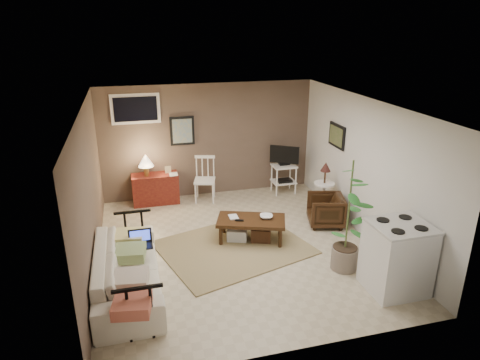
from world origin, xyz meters
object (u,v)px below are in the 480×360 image
object	(u,v)px
tv_stand	(284,168)
stove	(397,257)
armchair	(326,209)
red_console	(155,186)
coffee_table	(251,228)
sofa	(127,263)
spindle_chair	(205,180)
side_table	(325,182)
potted_plant	(349,212)

from	to	relation	value
tv_stand	stove	size ratio (longest dim) A/B	1.03
armchair	red_console	bearing A→B (deg)	-106.29
coffee_table	sofa	size ratio (longest dim) A/B	0.58
red_console	spindle_chair	world-z (taller)	red_console
armchair	coffee_table	bearing A→B (deg)	-65.44
spindle_chair	sofa	bearing A→B (deg)	-119.10
stove	red_console	bearing A→B (deg)	127.35
red_console	side_table	distance (m)	3.45
coffee_table	potted_plant	size ratio (longest dim) A/B	0.72
sofa	armchair	bearing A→B (deg)	-71.44
red_console	spindle_chair	distance (m)	1.04
spindle_chair	stove	world-z (taller)	stove
spindle_chair	stove	bearing A→B (deg)	-62.64
coffee_table	stove	size ratio (longest dim) A/B	1.25
red_console	tv_stand	bearing A→B (deg)	-2.73
sofa	spindle_chair	size ratio (longest dim) A/B	2.35
coffee_table	stove	bearing A→B (deg)	-50.30
tv_stand	side_table	world-z (taller)	tv_stand
coffee_table	red_console	xyz separation A→B (m)	(-1.47, 2.09, 0.13)
coffee_table	tv_stand	world-z (taller)	tv_stand
spindle_chair	tv_stand	size ratio (longest dim) A/B	0.88
spindle_chair	side_table	world-z (taller)	side_table
coffee_table	red_console	world-z (taller)	red_console
red_console	side_table	xyz separation A→B (m)	(3.16, -1.37, 0.28)
coffee_table	side_table	distance (m)	1.89
sofa	side_table	distance (m)	4.12
coffee_table	potted_plant	bearing A→B (deg)	-46.73
side_table	stove	distance (m)	2.61
spindle_chair	stove	distance (m)	4.34
coffee_table	armchair	xyz separation A→B (m)	(1.52, 0.24, 0.08)
red_console	stove	distance (m)	4.99
armchair	spindle_chair	bearing A→B (deg)	-116.19
spindle_chair	armchair	bearing A→B (deg)	-41.57
sofa	spindle_chair	distance (m)	3.35
red_console	potted_plant	world-z (taller)	potted_plant
coffee_table	potted_plant	world-z (taller)	potted_plant
red_console	spindle_chair	xyz separation A→B (m)	(1.03, -0.11, 0.06)
side_table	potted_plant	world-z (taller)	potted_plant
potted_plant	coffee_table	bearing A→B (deg)	133.27
tv_stand	potted_plant	world-z (taller)	potted_plant
red_console	sofa	bearing A→B (deg)	-101.12
armchair	potted_plant	xyz separation A→B (m)	(-0.38, -1.46, 0.62)
red_console	tv_stand	size ratio (longest dim) A/B	1.02
sofa	red_console	xyz separation A→B (m)	(0.60, 3.04, -0.06)
coffee_table	stove	world-z (taller)	stove
sofa	coffee_table	bearing A→B (deg)	-65.12
coffee_table	spindle_chair	size ratio (longest dim) A/B	1.37
red_console	stove	xyz separation A→B (m)	(3.03, -3.97, 0.14)
red_console	armchair	world-z (taller)	red_console
tv_stand	coffee_table	bearing A→B (deg)	-124.09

